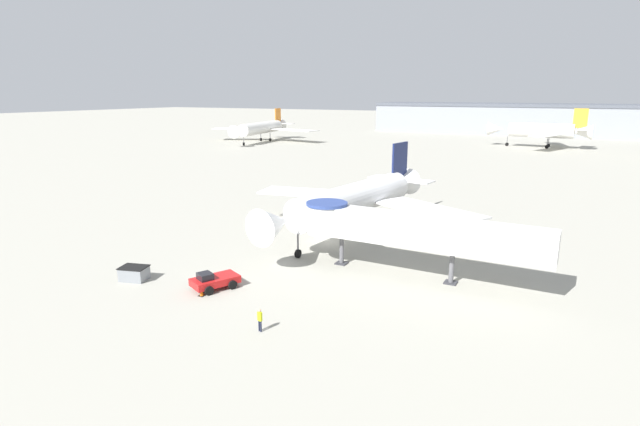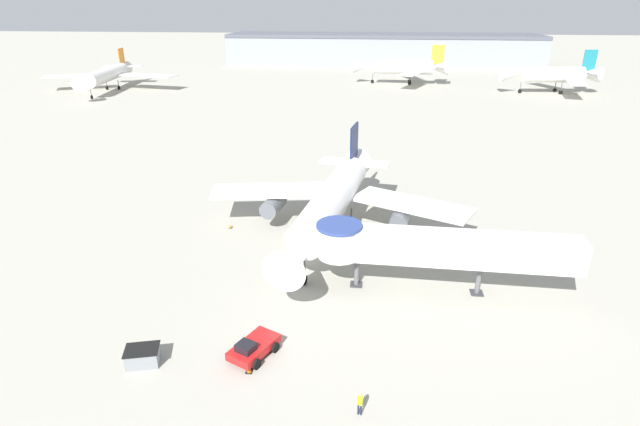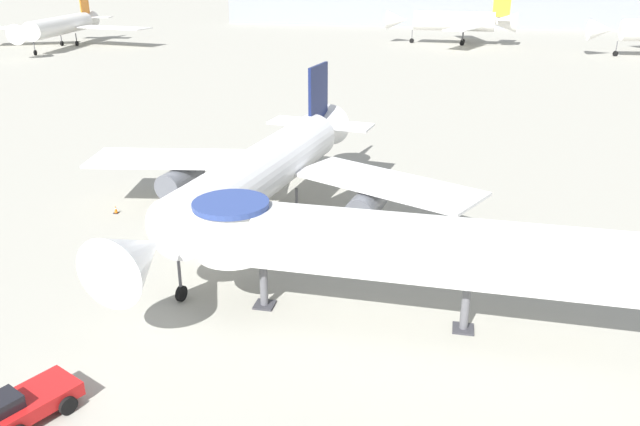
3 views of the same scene
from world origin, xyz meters
The scene contains 12 objects.
ground_plane centered at (0.00, 0.00, 0.00)m, with size 800.00×800.00×0.00m, color #9E9B8E.
main_airplane centered at (1.42, 4.44, 4.26)m, with size 30.48×31.12×10.09m.
jet_bridge centered at (10.84, -6.43, 4.41)m, with size 22.98×4.10×6.10m.
pushback_tug_red centered at (-2.53, -17.26, 0.74)m, with size 3.60×4.51×1.59m.
service_container_gray centered at (-10.29, -19.00, 0.64)m, with size 2.80×2.35×1.26m.
traffic_cone_starboard_wing centered at (13.02, 3.21, 0.29)m, with size 0.37×0.37×0.62m.
traffic_cone_apron_front centered at (-2.43, -19.03, 0.39)m, with size 0.49×0.49×0.80m.
traffic_cone_port_wing centered at (-10.60, 4.73, 0.29)m, with size 0.37×0.37×0.62m.
ground_crew_marshaller centered at (5.54, -22.10, 0.99)m, with size 0.36×0.25×1.72m.
background_jet_gold_tail centered at (13.67, 119.53, 5.25)m, with size 30.01×31.73×12.04m.
background_jet_orange_tail centered at (-73.32, 95.49, 4.81)m, with size 39.51×37.21×10.99m.
terminal_building centered at (6.55, 175.00, 6.11)m, with size 127.86×26.85×12.21m.
Camera 1 is at (24.38, -49.04, 16.60)m, focal length 28.00 mm.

